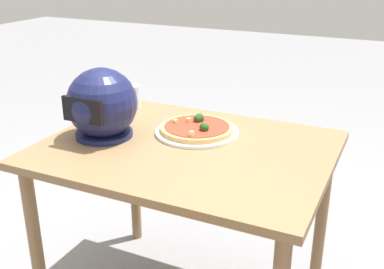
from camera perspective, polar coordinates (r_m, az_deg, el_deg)
dining_table at (r=1.78m, az=-0.63°, el=-4.20°), size 1.06×0.82×0.75m
pizza_plate at (r=1.86m, az=0.60°, el=0.31°), size 0.33×0.33×0.01m
pizza at (r=1.85m, az=0.63°, el=0.85°), size 0.29×0.29×0.05m
motorcycle_helmet at (r=1.82m, az=-10.93°, el=3.60°), size 0.27×0.27×0.27m
drinking_glass at (r=2.16m, az=-7.23°, el=4.59°), size 0.07×0.07×0.11m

